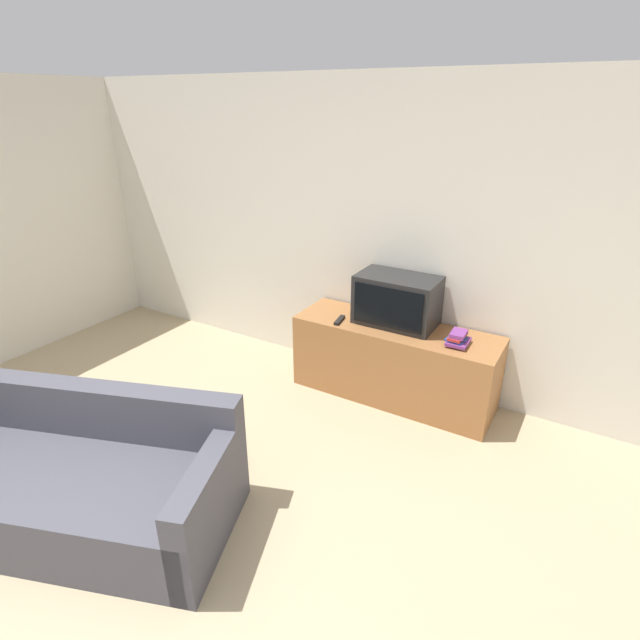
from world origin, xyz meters
The scene contains 7 objects.
ground_plane centered at (0.00, 0.00, 0.00)m, with size 14.00×14.00×0.00m, color tan.
wall_back centered at (0.00, 3.03, 1.30)m, with size 9.00×0.06×2.60m.
tv_stand centered at (0.54, 2.71, 0.33)m, with size 1.71×0.54×0.66m.
television centered at (0.50, 2.78, 0.87)m, with size 0.66×0.40×0.41m.
couch centered at (-0.62, 0.42, 0.26)m, with size 2.21×1.51×0.76m.
book_stack centered at (1.07, 2.65, 0.71)m, with size 0.17×0.22×0.11m.
remote_on_stand centered at (0.08, 2.57, 0.67)m, with size 0.07×0.19×0.02m.
Camera 1 is at (1.91, -0.84, 2.39)m, focal length 28.00 mm.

